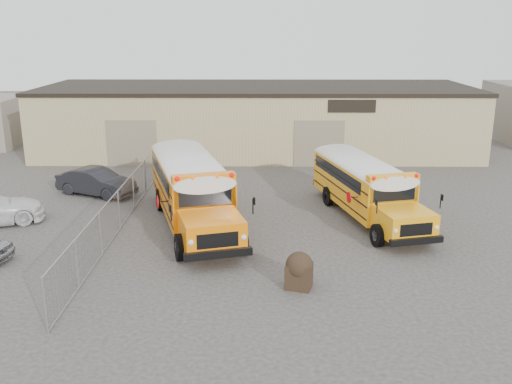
{
  "coord_description": "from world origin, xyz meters",
  "views": [
    {
      "loc": [
        0.24,
        -20.9,
        8.67
      ],
      "look_at": [
        0.06,
        3.5,
        1.6
      ],
      "focal_mm": 40.0,
      "sensor_mm": 36.0,
      "label": 1
    }
  ],
  "objects_px": {
    "school_bus_left": "(173,155)",
    "car_dark": "(96,182)",
    "tarp_bundle": "(299,270)",
    "school_bus_right": "(324,158)"
  },
  "relations": [
    {
      "from": "car_dark",
      "to": "school_bus_right",
      "type": "bearing_deg",
      "value": -55.94
    },
    {
      "from": "school_bus_left",
      "to": "school_bus_right",
      "type": "bearing_deg",
      "value": 2.62
    },
    {
      "from": "car_dark",
      "to": "school_bus_left",
      "type": "bearing_deg",
      "value": -41.36
    },
    {
      "from": "car_dark",
      "to": "tarp_bundle",
      "type": "bearing_deg",
      "value": -113.88
    },
    {
      "from": "tarp_bundle",
      "to": "car_dark",
      "type": "distance_m",
      "value": 15.14
    },
    {
      "from": "school_bus_left",
      "to": "car_dark",
      "type": "bearing_deg",
      "value": -155.57
    },
    {
      "from": "school_bus_left",
      "to": "school_bus_right",
      "type": "height_order",
      "value": "school_bus_left"
    },
    {
      "from": "school_bus_left",
      "to": "car_dark",
      "type": "relative_size",
      "value": 2.47
    },
    {
      "from": "school_bus_left",
      "to": "car_dark",
      "type": "xyz_separation_m",
      "value": [
        -3.88,
        -1.76,
        -1.07
      ]
    },
    {
      "from": "school_bus_right",
      "to": "tarp_bundle",
      "type": "relative_size",
      "value": 7.43
    }
  ]
}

